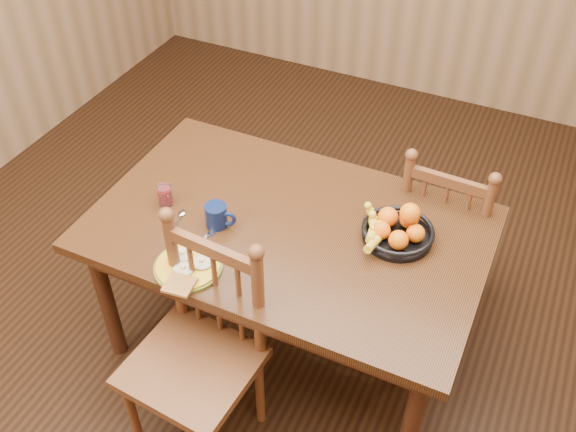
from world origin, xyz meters
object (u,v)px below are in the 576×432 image
at_px(dining_table, 288,240).
at_px(chair_far, 444,231).
at_px(chair_near, 198,356).
at_px(breakfast_plate, 188,267).
at_px(coffee_mug, 217,216).
at_px(fruit_bowl, 397,229).

distance_m(dining_table, chair_far, 0.81).
bearing_deg(chair_far, chair_near, 61.31).
height_order(chair_far, chair_near, chair_near).
bearing_deg(breakfast_plate, chair_far, 50.19).
bearing_deg(coffee_mug, fruit_bowl, 19.03).
xyz_separation_m(chair_far, chair_near, (-0.67, -1.12, 0.04)).
distance_m(coffee_mug, fruit_bowl, 0.72).
bearing_deg(chair_far, dining_table, 47.65).
bearing_deg(fruit_bowl, breakfast_plate, -142.94).
bearing_deg(breakfast_plate, coffee_mug, 94.29).
xyz_separation_m(chair_far, breakfast_plate, (-0.79, -0.94, 0.31)).
bearing_deg(coffee_mug, chair_far, 40.13).
relative_size(dining_table, breakfast_plate, 5.46).
xyz_separation_m(dining_table, chair_near, (-0.12, -0.56, -0.17)).
xyz_separation_m(coffee_mug, fruit_bowl, (0.68, 0.23, -0.00)).
bearing_deg(coffee_mug, breakfast_plate, -85.71).
height_order(chair_far, coffee_mug, chair_far).
bearing_deg(fruit_bowl, chair_near, -128.68).
height_order(coffee_mug, fruit_bowl, fruit_bowl).
bearing_deg(coffee_mug, chair_near, -72.27).
bearing_deg(fruit_bowl, coffee_mug, -160.97).
height_order(dining_table, chair_far, chair_far).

